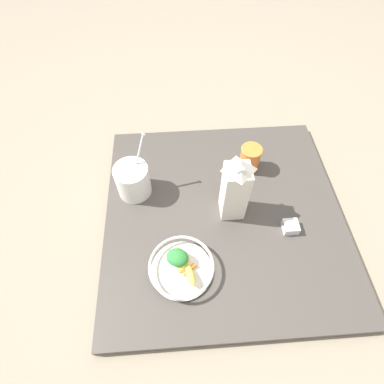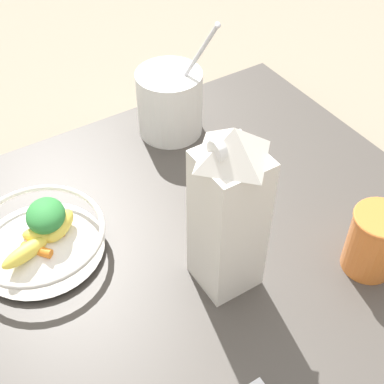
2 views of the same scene
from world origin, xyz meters
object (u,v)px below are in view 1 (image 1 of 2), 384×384
(drinking_cup, at_px, (250,158))
(spice_jar, at_px, (290,227))
(yogurt_tub, at_px, (133,179))
(fruit_bowl, at_px, (181,267))
(milk_carton, at_px, (235,188))

(drinking_cup, height_order, spice_jar, drinking_cup)
(yogurt_tub, distance_m, spice_jar, 0.62)
(fruit_bowl, relative_size, spice_jar, 4.05)
(milk_carton, height_order, spice_jar, milk_carton)
(fruit_bowl, bearing_deg, spice_jar, 17.69)
(fruit_bowl, distance_m, milk_carton, 0.32)
(yogurt_tub, bearing_deg, fruit_bowl, -63.85)
(milk_carton, xyz_separation_m, spice_jar, (0.21, -0.10, -0.13))
(drinking_cup, xyz_separation_m, spice_jar, (0.10, -0.30, -0.04))
(drinking_cup, bearing_deg, spice_jar, -71.40)
(fruit_bowl, distance_m, spice_jar, 0.43)
(spice_jar, bearing_deg, milk_carton, 155.04)
(fruit_bowl, bearing_deg, milk_carton, 48.27)
(fruit_bowl, bearing_deg, yogurt_tub, 116.15)
(yogurt_tub, height_order, spice_jar, yogurt_tub)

